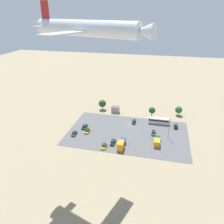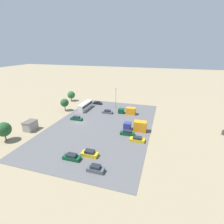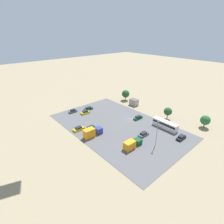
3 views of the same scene
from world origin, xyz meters
name	(u,v)px [view 3 (image 3 of 3)]	position (x,y,z in m)	size (l,w,h in m)	color
ground_plane	(132,119)	(0.00, 0.00, 0.00)	(400.00, 400.00, 0.00)	gray
parking_lot_surface	(118,126)	(0.00, 9.25, 0.04)	(57.41, 35.45, 0.08)	#565659
shed_building	(134,102)	(10.93, -13.05, 1.65)	(4.63, 3.26, 3.29)	#9E998E
bus	(165,124)	(-14.32, -4.23, 1.79)	(10.83, 2.50, 3.17)	silver
parked_car_0	(73,111)	(24.43, 16.77, 0.76)	(1.79, 4.04, 1.64)	#4C5156
parked_car_1	(181,138)	(-23.07, -1.70, 0.72)	(1.83, 4.44, 1.53)	black
parked_car_2	(138,118)	(-1.60, -2.06, 0.73)	(1.72, 4.69, 1.55)	#0C4723
parked_car_3	(88,109)	(21.95, 9.19, 0.72)	(1.91, 4.57, 1.53)	#0C4723
parked_car_4	(91,128)	(4.72, 19.86, 0.77)	(1.74, 4.60, 1.65)	#0C4723
parked_car_5	(79,129)	(7.80, 23.63, 0.69)	(1.99, 4.53, 1.48)	gold
parked_car_6	(143,134)	(-12.37, 7.19, 0.72)	(1.86, 4.53, 1.53)	#4C5156
parked_car_7	(85,112)	(19.18, 12.93, 0.76)	(1.99, 4.45, 1.63)	gold
parked_truck_0	(132,144)	(-14.40, 15.91, 1.38)	(2.49, 7.40, 2.85)	#0C4723
parked_truck_1	(92,132)	(0.55, 22.10, 1.69)	(2.50, 7.76, 3.51)	navy
tree_near_shed	(205,120)	(-24.73, -17.33, 3.27)	(3.98, 3.98, 5.27)	brown
tree_apron_mid	(126,94)	(19.36, -15.08, 3.84)	(4.39, 4.39, 6.04)	brown
tree_apron_far	(168,112)	(-10.18, -12.38, 3.67)	(3.68, 3.68, 5.53)	brown
light_pole_lot_centre	(157,133)	(-19.22, 8.98, 5.32)	(0.90, 0.28, 9.61)	gray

